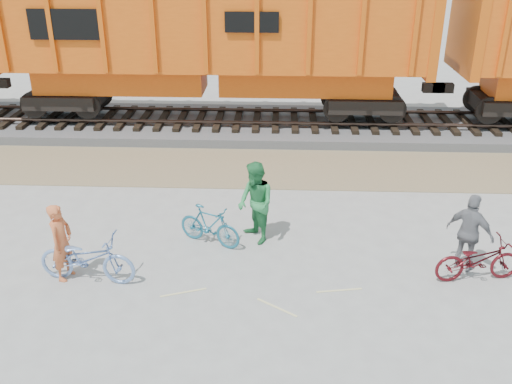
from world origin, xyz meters
TOP-DOWN VIEW (x-y plane):
  - ground at (0.00, 0.00)m, footprint 120.00×120.00m
  - gravel_strip at (0.00, 5.50)m, footprint 120.00×3.00m
  - ballast_bed at (0.00, 9.00)m, footprint 120.00×4.00m
  - track at (0.00, 9.00)m, footprint 120.00×2.60m
  - hopper_car_center at (-1.48, 9.00)m, footprint 14.00×3.13m
  - bicycle_blue at (-2.93, -0.45)m, footprint 2.01×0.89m
  - bicycle_teal at (-0.70, 1.09)m, footprint 1.54×1.03m
  - bicycle_maroon at (4.73, -0.09)m, footprint 1.79×0.86m
  - person_solo at (-3.43, -0.35)m, footprint 0.48×0.64m
  - person_man at (0.30, 1.29)m, footprint 1.06×1.13m
  - person_woman at (4.63, 0.31)m, footprint 1.00×0.94m

SIDE VIEW (x-z plane):
  - ground at x=0.00m, z-range 0.00..0.00m
  - gravel_strip at x=0.00m, z-range 0.00..0.02m
  - ballast_bed at x=0.00m, z-range 0.00..0.30m
  - bicycle_maroon at x=4.73m, z-range 0.00..0.90m
  - bicycle_teal at x=-0.70m, z-range 0.00..0.91m
  - track at x=0.00m, z-range 0.35..0.59m
  - bicycle_blue at x=-2.93m, z-range 0.00..1.02m
  - person_solo at x=-3.43m, z-range 0.00..1.60m
  - person_woman at x=4.63m, z-range 0.00..1.66m
  - person_man at x=0.30m, z-range 0.00..1.85m
  - hopper_car_center at x=-1.48m, z-range 0.68..5.33m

